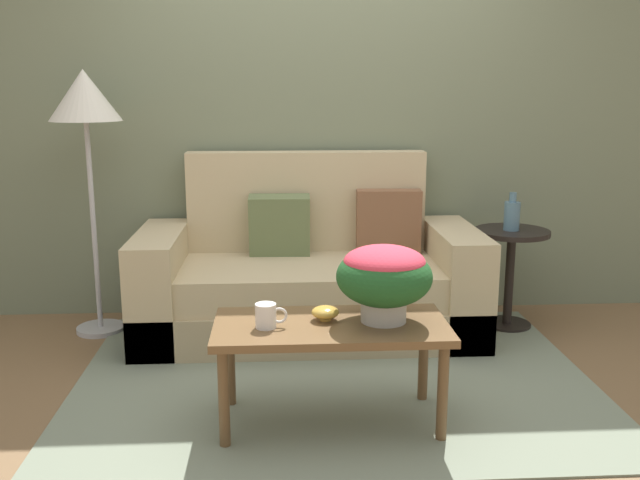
# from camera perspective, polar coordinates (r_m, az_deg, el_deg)

# --- Properties ---
(ground_plane) EXTENTS (14.00, 14.00, 0.00)m
(ground_plane) POSITION_cam_1_polar(r_m,az_deg,el_deg) (3.62, 1.13, -11.18)
(ground_plane) COLOR brown
(wall_back) EXTENTS (6.40, 0.12, 2.78)m
(wall_back) POSITION_cam_1_polar(r_m,az_deg,el_deg) (4.50, -0.02, 11.66)
(wall_back) COLOR slate
(wall_back) RESTS_ON ground
(area_rug) EXTENTS (2.57, 1.95, 0.01)m
(area_rug) POSITION_cam_1_polar(r_m,az_deg,el_deg) (3.61, 1.15, -11.19)
(area_rug) COLOR gray
(area_rug) RESTS_ON ground
(couch) EXTENTS (1.99, 0.88, 1.06)m
(couch) POSITION_cam_1_polar(r_m,az_deg,el_deg) (4.18, -0.85, -3.33)
(couch) COLOR tan
(couch) RESTS_ON ground
(coffee_table) EXTENTS (1.00, 0.49, 0.46)m
(coffee_table) POSITION_cam_1_polar(r_m,az_deg,el_deg) (3.03, 0.89, -7.81)
(coffee_table) COLOR brown
(coffee_table) RESTS_ON ground
(side_table) EXTENTS (0.45, 0.45, 0.61)m
(side_table) POSITION_cam_1_polar(r_m,az_deg,el_deg) (4.38, 15.28, -1.62)
(side_table) COLOR black
(side_table) RESTS_ON ground
(floor_lamp) EXTENTS (0.41, 0.41, 1.55)m
(floor_lamp) POSITION_cam_1_polar(r_m,az_deg,el_deg) (4.23, -18.61, 10.04)
(floor_lamp) COLOR #B2B2B7
(floor_lamp) RESTS_ON ground
(potted_plant) EXTENTS (0.41, 0.41, 0.33)m
(potted_plant) POSITION_cam_1_polar(r_m,az_deg,el_deg) (2.98, 5.26, -2.86)
(potted_plant) COLOR #B7B2A8
(potted_plant) RESTS_ON coffee_table
(coffee_mug) EXTENTS (0.14, 0.09, 0.10)m
(coffee_mug) POSITION_cam_1_polar(r_m,az_deg,el_deg) (2.95, -4.38, -6.18)
(coffee_mug) COLOR white
(coffee_mug) RESTS_ON coffee_table
(snack_bowl) EXTENTS (0.12, 0.12, 0.06)m
(snack_bowl) POSITION_cam_1_polar(r_m,az_deg,el_deg) (3.03, 0.43, -5.94)
(snack_bowl) COLOR gold
(snack_bowl) RESTS_ON coffee_table
(table_vase) EXTENTS (0.09, 0.09, 0.23)m
(table_vase) POSITION_cam_1_polar(r_m,az_deg,el_deg) (4.31, 15.39, 1.99)
(table_vase) COLOR slate
(table_vase) RESTS_ON side_table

